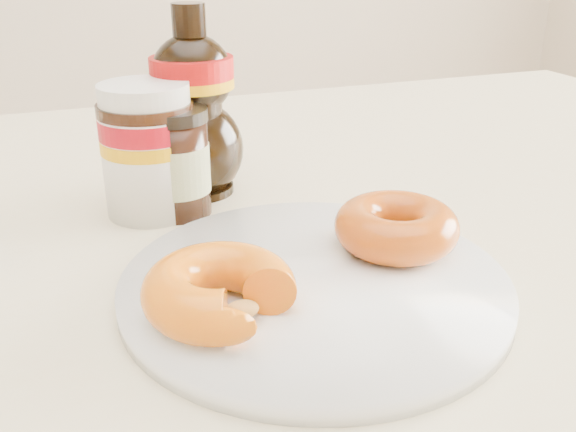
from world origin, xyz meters
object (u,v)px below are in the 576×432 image
object	(u,v)px
dining_table	(235,316)
dark_jar	(176,163)
nutella_jar	(148,145)
donut_whole	(396,226)
syrup_bottle	(194,103)
plate	(314,284)
donut_bitten	(219,290)

from	to	relation	value
dining_table	dark_jar	distance (m)	0.14
dining_table	nutella_jar	world-z (taller)	nutella_jar
donut_whole	syrup_bottle	size ratio (longest dim) A/B	0.53
plate	dark_jar	size ratio (longest dim) A/B	2.82
plate	dark_jar	bearing A→B (deg)	108.85
dining_table	dark_jar	size ratio (longest dim) A/B	15.55
donut_bitten	donut_whole	size ratio (longest dim) A/B	1.03
donut_bitten	nutella_jar	xyz separation A→B (m)	(-0.01, 0.20, 0.03)
plate	nutella_jar	bearing A→B (deg)	113.45
dining_table	syrup_bottle	world-z (taller)	syrup_bottle
nutella_jar	donut_whole	bearing A→B (deg)	-46.45
dining_table	donut_whole	bearing A→B (deg)	-45.73
donut_whole	plate	bearing A→B (deg)	-163.60
donut_whole	dark_jar	xyz separation A→B (m)	(-0.13, 0.14, 0.02)
syrup_bottle	donut_whole	bearing A→B (deg)	-61.64
donut_whole	syrup_bottle	xyz separation A→B (m)	(-0.10, 0.19, 0.05)
dining_table	donut_whole	world-z (taller)	donut_whole
dining_table	plate	distance (m)	0.15
dining_table	nutella_jar	size ratio (longest dim) A/B	12.80
donut_whole	nutella_jar	size ratio (longest dim) A/B	0.80
donut_bitten	nutella_jar	distance (m)	0.20
plate	syrup_bottle	bearing A→B (deg)	98.15
nutella_jar	syrup_bottle	size ratio (longest dim) A/B	0.66
donut_whole	syrup_bottle	world-z (taller)	syrup_bottle
dining_table	nutella_jar	bearing A→B (deg)	132.31
syrup_bottle	dark_jar	world-z (taller)	syrup_bottle
donut_bitten	syrup_bottle	size ratio (longest dim) A/B	0.54
syrup_bottle	dark_jar	size ratio (longest dim) A/B	1.84
plate	nutella_jar	world-z (taller)	nutella_jar
nutella_jar	syrup_bottle	xyz separation A→B (m)	(0.05, 0.03, 0.02)
dining_table	donut_whole	size ratio (longest dim) A/B	15.92
plate	syrup_bottle	size ratio (longest dim) A/B	1.53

